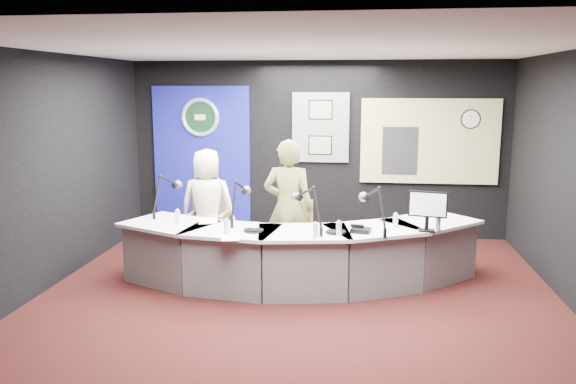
# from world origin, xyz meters

# --- Properties ---
(ground) EXTENTS (6.00, 6.00, 0.00)m
(ground) POSITION_xyz_m (0.00, 0.00, 0.00)
(ground) COLOR black
(ground) RESTS_ON ground
(ceiling) EXTENTS (6.00, 6.00, 0.02)m
(ceiling) POSITION_xyz_m (0.00, 0.00, 2.80)
(ceiling) COLOR silver
(ceiling) RESTS_ON ground
(wall_back) EXTENTS (6.00, 0.02, 2.80)m
(wall_back) POSITION_xyz_m (0.00, 3.00, 1.40)
(wall_back) COLOR black
(wall_back) RESTS_ON ground
(wall_front) EXTENTS (6.00, 0.02, 2.80)m
(wall_front) POSITION_xyz_m (0.00, -3.00, 1.40)
(wall_front) COLOR black
(wall_front) RESTS_ON ground
(wall_left) EXTENTS (0.02, 6.00, 2.80)m
(wall_left) POSITION_xyz_m (-3.00, 0.00, 1.40)
(wall_left) COLOR black
(wall_left) RESTS_ON ground
(broadcast_desk) EXTENTS (4.50, 1.90, 0.75)m
(broadcast_desk) POSITION_xyz_m (-0.05, 0.55, 0.38)
(broadcast_desk) COLOR silver
(broadcast_desk) RESTS_ON ground
(backdrop_panel) EXTENTS (1.60, 0.05, 2.30)m
(backdrop_panel) POSITION_xyz_m (-1.90, 2.97, 1.25)
(backdrop_panel) COLOR navy
(backdrop_panel) RESTS_ON wall_back
(agency_seal) EXTENTS (0.63, 0.07, 0.63)m
(agency_seal) POSITION_xyz_m (-1.90, 2.93, 1.90)
(agency_seal) COLOR silver
(agency_seal) RESTS_ON backdrop_panel
(seal_center) EXTENTS (0.48, 0.01, 0.48)m
(seal_center) POSITION_xyz_m (-1.90, 2.94, 1.90)
(seal_center) COLOR black
(seal_center) RESTS_ON backdrop_panel
(pinboard) EXTENTS (0.90, 0.04, 1.10)m
(pinboard) POSITION_xyz_m (0.05, 2.97, 1.75)
(pinboard) COLOR slate
(pinboard) RESTS_ON wall_back
(framed_photo_upper) EXTENTS (0.34, 0.02, 0.27)m
(framed_photo_upper) POSITION_xyz_m (0.05, 2.94, 2.03)
(framed_photo_upper) COLOR gray
(framed_photo_upper) RESTS_ON pinboard
(framed_photo_lower) EXTENTS (0.34, 0.02, 0.27)m
(framed_photo_lower) POSITION_xyz_m (0.05, 2.94, 1.47)
(framed_photo_lower) COLOR gray
(framed_photo_lower) RESTS_ON pinboard
(booth_window_frame) EXTENTS (2.12, 0.06, 1.32)m
(booth_window_frame) POSITION_xyz_m (1.75, 2.97, 1.55)
(booth_window_frame) COLOR tan
(booth_window_frame) RESTS_ON wall_back
(booth_glow) EXTENTS (2.00, 0.02, 1.20)m
(booth_glow) POSITION_xyz_m (1.75, 2.96, 1.55)
(booth_glow) COLOR #FFCCA1
(booth_glow) RESTS_ON booth_window_frame
(equipment_rack) EXTENTS (0.55, 0.02, 0.75)m
(equipment_rack) POSITION_xyz_m (1.30, 2.94, 1.40)
(equipment_rack) COLOR black
(equipment_rack) RESTS_ON booth_window_frame
(wall_clock) EXTENTS (0.28, 0.01, 0.28)m
(wall_clock) POSITION_xyz_m (2.35, 2.94, 1.90)
(wall_clock) COLOR white
(wall_clock) RESTS_ON booth_window_frame
(armchair_left) EXTENTS (0.58, 0.58, 0.99)m
(armchair_left) POSITION_xyz_m (-1.42, 1.48, 0.50)
(armchair_left) COLOR tan
(armchair_left) RESTS_ON ground
(armchair_right) EXTENTS (0.67, 0.67, 0.95)m
(armchair_right) POSITION_xyz_m (-0.20, 0.88, 0.48)
(armchair_right) COLOR tan
(armchair_right) RESTS_ON ground
(draped_jacket) EXTENTS (0.50, 0.11, 0.70)m
(draped_jacket) POSITION_xyz_m (-1.45, 1.73, 0.62)
(draped_jacket) COLOR #6B635A
(draped_jacket) RESTS_ON armchair_left
(person_man) EXTENTS (0.79, 0.54, 1.55)m
(person_man) POSITION_xyz_m (-1.42, 1.48, 0.78)
(person_man) COLOR #FFF6CB
(person_man) RESTS_ON ground
(person_woman) EXTENTS (0.67, 0.47, 1.75)m
(person_woman) POSITION_xyz_m (-0.20, 0.88, 0.88)
(person_woman) COLOR brown
(person_woman) RESTS_ON ground
(computer_monitor) EXTENTS (0.40, 0.11, 0.28)m
(computer_monitor) POSITION_xyz_m (1.46, 0.40, 1.07)
(computer_monitor) COLOR black
(computer_monitor) RESTS_ON broadcast_desk
(desk_phone) EXTENTS (0.24, 0.21, 0.05)m
(desk_phone) POSITION_xyz_m (0.71, 0.25, 0.78)
(desk_phone) COLOR black
(desk_phone) RESTS_ON broadcast_desk
(headphones_near) EXTENTS (0.23, 0.23, 0.04)m
(headphones_near) POSITION_xyz_m (0.43, 0.17, 0.77)
(headphones_near) COLOR black
(headphones_near) RESTS_ON broadcast_desk
(headphones_far) EXTENTS (0.24, 0.24, 0.04)m
(headphones_far) POSITION_xyz_m (-0.52, 0.13, 0.77)
(headphones_far) COLOR black
(headphones_far) RESTS_ON broadcast_desk
(paper_stack) EXTENTS (0.31, 0.38, 0.00)m
(paper_stack) POSITION_xyz_m (-1.18, 0.59, 0.75)
(paper_stack) COLOR white
(paper_stack) RESTS_ON broadcast_desk
(notepad) EXTENTS (0.25, 0.32, 0.00)m
(notepad) POSITION_xyz_m (-0.72, -0.16, 0.75)
(notepad) COLOR white
(notepad) RESTS_ON broadcast_desk
(boom_mic_a) EXTENTS (0.25, 0.73, 0.60)m
(boom_mic_a) POSITION_xyz_m (-1.81, 0.92, 1.05)
(boom_mic_a) COLOR black
(boom_mic_a) RESTS_ON broadcast_desk
(boom_mic_b) EXTENTS (0.18, 0.74, 0.60)m
(boom_mic_b) POSITION_xyz_m (-0.77, 0.58, 1.05)
(boom_mic_b) COLOR black
(boom_mic_b) RESTS_ON broadcast_desk
(boom_mic_c) EXTENTS (0.47, 0.63, 0.60)m
(boom_mic_c) POSITION_xyz_m (0.10, 0.28, 1.05)
(boom_mic_c) COLOR black
(boom_mic_c) RESTS_ON broadcast_desk
(boom_mic_d) EXTENTS (0.36, 0.69, 0.60)m
(boom_mic_d) POSITION_xyz_m (0.85, 0.36, 1.05)
(boom_mic_d) COLOR black
(boom_mic_d) RESTS_ON broadcast_desk
(water_bottles) EXTENTS (3.16, 0.66, 0.18)m
(water_bottles) POSITION_xyz_m (0.05, 0.24, 0.84)
(water_bottles) COLOR silver
(water_bottles) RESTS_ON broadcast_desk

